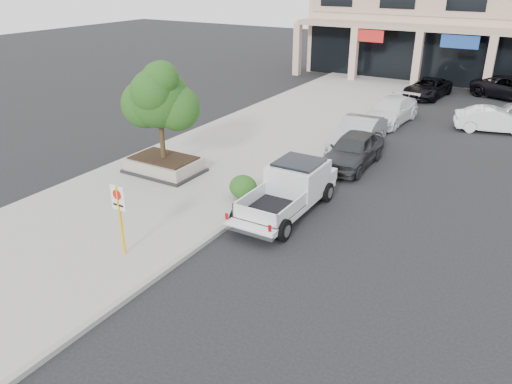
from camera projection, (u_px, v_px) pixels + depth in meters
ground at (249, 253)px, 15.90m from camera, size 120.00×120.00×0.00m
sidewalk at (216, 162)px, 23.15m from camera, size 8.00×52.00×0.15m
curb at (292, 179)px, 21.29m from camera, size 0.20×52.00×0.15m
planter at (164, 165)px, 21.76m from camera, size 3.20×2.20×0.68m
planter_tree at (164, 98)px, 20.61m from camera, size 2.90×2.55×4.00m
no_parking_sign at (120, 211)px, 15.00m from camera, size 0.55×0.09×2.30m
hedge at (243, 187)px, 19.17m from camera, size 1.10×0.99×0.93m
pickup_truck at (286, 192)px, 18.15m from camera, size 2.08×5.55×1.74m
curb_car_a at (353, 150)px, 22.66m from camera, size 1.87×4.54×1.54m
curb_car_b at (358, 135)px, 24.55m from camera, size 1.99×4.98×1.61m
curb_car_c at (391, 111)px, 29.15m from camera, size 2.41×5.08×1.43m
curb_car_d at (428, 88)px, 34.96m from camera, size 2.72×4.99×1.33m
lot_car_b at (494, 120)px, 27.53m from camera, size 4.29×2.43×1.34m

